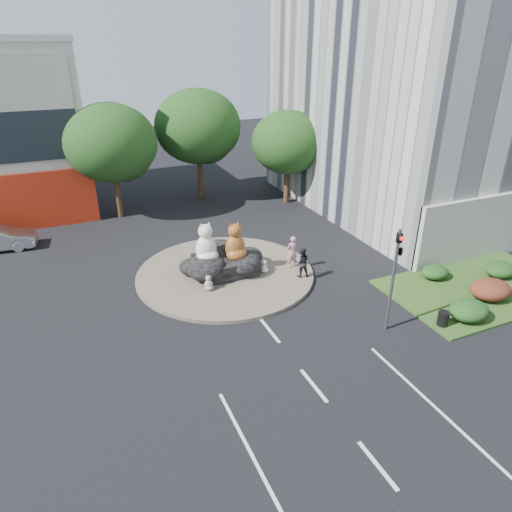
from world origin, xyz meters
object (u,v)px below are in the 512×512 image
Objects in this scene: cat_tabby at (235,241)px; pedestrian_pink at (292,252)px; kitten_calico at (209,282)px; litter_bin at (443,318)px; cat_white at (206,242)px; pedestrian_dark at (302,262)px; kitten_white at (264,266)px.

cat_tabby is 1.15× the size of pedestrian_pink.
pedestrian_pink is at bearing 39.58° from kitten_calico.
cat_tabby is 3.11× the size of litter_bin.
cat_white is 1.20× the size of pedestrian_pink.
cat_white is 3.26× the size of litter_bin.
kitten_white is at bearing -19.33° from pedestrian_dark.
pedestrian_dark is at bearing -32.64° from cat_white.
kitten_calico is 1.26× the size of litter_bin.
kitten_calico is 5.25m from pedestrian_dark.
kitten_calico is 3.57m from kitten_white.
kitten_white is 1.07× the size of litter_bin.
litter_bin is at bearing -54.53° from cat_white.
pedestrian_dark is (4.78, -2.15, -1.19)m from cat_white.
cat_tabby reaches higher than pedestrian_pink.
pedestrian_dark reaches higher than kitten_white.
kitten_calico is at bearing -113.77° from cat_white.
kitten_white is (3.09, -0.87, -1.67)m from cat_white.
kitten_calico is 5.31m from pedestrian_pink.
kitten_white is at bearing -5.63° from pedestrian_pink.
cat_white is 5.03m from pedestrian_pink.
kitten_white is 0.44× the size of pedestrian_dark.
cat_tabby is 11.19m from litter_bin.
pedestrian_pink is at bearing -74.64° from pedestrian_dark.
cat_tabby is at bearing -20.71° from cat_white.
pedestrian_pink is (3.28, -0.55, -1.04)m from cat_tabby.
cat_tabby is 1.28× the size of pedestrian_dark.
cat_tabby is at bearing 63.60° from kitten_calico.
litter_bin is at bearing -6.70° from kitten_calico.
cat_tabby reaches higher than kitten_calico.
cat_white is 2.59× the size of kitten_calico.
cat_white is 1.33× the size of pedestrian_dark.
kitten_calico is at bearing 10.94° from pedestrian_dark.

